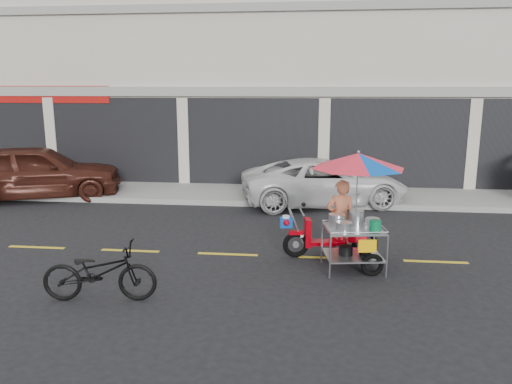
# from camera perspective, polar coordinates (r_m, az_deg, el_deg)

# --- Properties ---
(ground) EXTENTS (90.00, 90.00, 0.00)m
(ground) POSITION_cam_1_polar(r_m,az_deg,el_deg) (9.86, 8.39, -7.48)
(ground) COLOR black
(sidewalk) EXTENTS (45.00, 3.00, 0.15)m
(sidewalk) POSITION_cam_1_polar(r_m,az_deg,el_deg) (15.14, 7.68, -0.26)
(sidewalk) COLOR gray
(sidewalk) RESTS_ON ground
(shophouse_block) EXTENTS (36.00, 8.11, 10.40)m
(shophouse_block) POSITION_cam_1_polar(r_m,az_deg,el_deg) (20.17, 15.97, 14.33)
(shophouse_block) COLOR beige
(shophouse_block) RESTS_ON ground
(centerline) EXTENTS (42.00, 0.10, 0.01)m
(centerline) POSITION_cam_1_polar(r_m,az_deg,el_deg) (9.86, 8.39, -7.46)
(centerline) COLOR gold
(centerline) RESTS_ON ground
(maroon_sedan) EXTENTS (5.13, 3.45, 1.62)m
(maroon_sedan) POSITION_cam_1_polar(r_m,az_deg,el_deg) (15.97, -23.77, 2.14)
(maroon_sedan) COLOR #401A12
(maroon_sedan) RESTS_ON ground
(white_pickup) EXTENTS (5.00, 3.19, 1.28)m
(white_pickup) POSITION_cam_1_polar(r_m,az_deg,el_deg) (14.09, 7.83, 1.17)
(white_pickup) COLOR silver
(white_pickup) RESTS_ON ground
(near_bicycle) EXTENTS (1.81, 0.82, 0.92)m
(near_bicycle) POSITION_cam_1_polar(r_m,az_deg,el_deg) (8.15, -17.44, -8.72)
(near_bicycle) COLOR black
(near_bicycle) RESTS_ON ground
(food_vendor_rig) EXTENTS (2.35, 1.90, 2.17)m
(food_vendor_rig) POSITION_cam_1_polar(r_m,az_deg,el_deg) (9.24, 10.68, -0.08)
(food_vendor_rig) COLOR black
(food_vendor_rig) RESTS_ON ground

